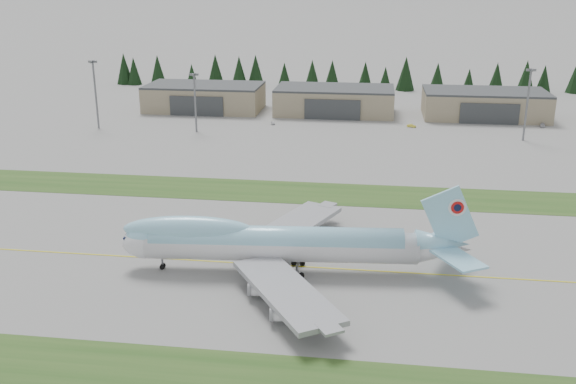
# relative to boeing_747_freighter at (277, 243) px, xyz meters

# --- Properties ---
(ground) EXTENTS (7000.00, 7000.00, 0.00)m
(ground) POSITION_rel_boeing_747_freighter_xyz_m (15.68, 2.63, -5.87)
(ground) COLOR slate
(ground) RESTS_ON ground
(grass_strip_far) EXTENTS (400.00, 18.00, 0.08)m
(grass_strip_far) POSITION_rel_boeing_747_freighter_xyz_m (15.68, 47.63, -5.87)
(grass_strip_far) COLOR #2A4F1C
(grass_strip_far) RESTS_ON ground
(taxiway_line_main) EXTENTS (400.00, 0.40, 0.02)m
(taxiway_line_main) POSITION_rel_boeing_747_freighter_xyz_m (15.68, 2.63, -5.87)
(taxiway_line_main) COLOR yellow
(taxiway_line_main) RESTS_ON ground
(boeing_747_freighter) EXTENTS (67.65, 58.22, 17.81)m
(boeing_747_freighter) POSITION_rel_boeing_747_freighter_xyz_m (0.00, 0.00, 0.00)
(boeing_747_freighter) COLOR white
(boeing_747_freighter) RESTS_ON ground
(hangar_left) EXTENTS (48.00, 26.60, 10.80)m
(hangar_left) POSITION_rel_boeing_747_freighter_xyz_m (-54.32, 152.52, -0.48)
(hangar_left) COLOR gray
(hangar_left) RESTS_ON ground
(hangar_center) EXTENTS (48.00, 26.60, 10.80)m
(hangar_center) POSITION_rel_boeing_747_freighter_xyz_m (0.68, 152.52, -0.48)
(hangar_center) COLOR gray
(hangar_center) RESTS_ON ground
(hangar_right) EXTENTS (48.00, 26.60, 10.80)m
(hangar_right) POSITION_rel_boeing_747_freighter_xyz_m (60.68, 152.52, -0.48)
(hangar_right) COLOR gray
(hangar_right) RESTS_ON ground
(floodlight_masts) EXTENTS (203.37, 5.42, 24.93)m
(floodlight_masts) POSITION_rel_boeing_747_freighter_xyz_m (29.49, 113.22, 10.49)
(floodlight_masts) COLOR slate
(floodlight_masts) RESTS_ON ground
(service_vehicle_a) EXTENTS (2.00, 3.51, 1.12)m
(service_vehicle_a) POSITION_rel_boeing_747_freighter_xyz_m (-21.23, 127.88, -5.87)
(service_vehicle_a) COLOR silver
(service_vehicle_a) RESTS_ON ground
(service_vehicle_b) EXTENTS (3.57, 2.35, 1.11)m
(service_vehicle_b) POSITION_rel_boeing_747_freighter_xyz_m (31.17, 130.08, -5.87)
(service_vehicle_b) COLOR gold
(service_vehicle_b) RESTS_ON ground
(service_vehicle_c) EXTENTS (2.52, 4.42, 1.21)m
(service_vehicle_c) POSITION_rel_boeing_747_freighter_xyz_m (80.21, 137.53, -5.87)
(service_vehicle_c) COLOR silver
(service_vehicle_c) RESTS_ON ground
(conifer_belt) EXTENTS (275.42, 16.40, 16.98)m
(conifer_belt) POSITION_rel_boeing_747_freighter_xyz_m (17.37, 214.61, 1.68)
(conifer_belt) COLOR black
(conifer_belt) RESTS_ON ground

